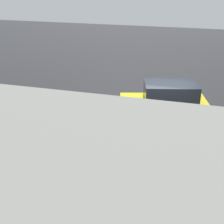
{
  "coord_description": "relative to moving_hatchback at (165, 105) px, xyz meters",
  "views": [
    {
      "loc": [
        -1.31,
        12.84,
        6.54
      ],
      "look_at": [
        2.16,
        0.68,
        0.9
      ],
      "focal_mm": 50.0,
      "sensor_mm": 36.0,
      "label": 1
    }
  ],
  "objects": [
    {
      "name": "ground_plane",
      "position": [
        0.01,
        0.49,
        -1.03
      ],
      "size": [
        60.0,
        60.0,
        0.0
      ],
      "primitive_type": "plane",
      "color": "black"
    },
    {
      "name": "kerb_strip",
      "position": [
        0.01,
        4.69,
        -1.01
      ],
      "size": [
        24.0,
        3.2,
        0.04
      ],
      "primitive_type": "cube",
      "color": "gray",
      "rests_on": "ground"
    },
    {
      "name": "moving_hatchback",
      "position": [
        0.0,
        0.0,
        0.0
      ],
      "size": [
        4.2,
        2.64,
        2.06
      ],
      "color": "yellow",
      "rests_on": "ground"
    },
    {
      "name": "fire_hydrant",
      "position": [
        4.12,
        2.9,
        -0.63
      ],
      "size": [
        0.42,
        0.31,
        0.8
      ],
      "color": "#197A2D",
      "rests_on": "ground"
    },
    {
      "name": "pedestrian",
      "position": [
        5.3,
        2.88,
        -0.34
      ],
      "size": [
        0.25,
        0.57,
        1.22
      ],
      "color": "blue",
      "rests_on": "ground"
    },
    {
      "name": "metal_railing",
      "position": [
        -1.06,
        6.67,
        -0.28
      ],
      "size": [
        11.63,
        0.04,
        1.05
      ],
      "color": "#B7BABF",
      "rests_on": "ground"
    },
    {
      "name": "sign_post",
      "position": [
        4.08,
        4.12,
        0.55
      ],
      "size": [
        0.07,
        0.44,
        2.4
      ],
      "color": "#4C4C51",
      "rests_on": "ground"
    }
  ]
}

